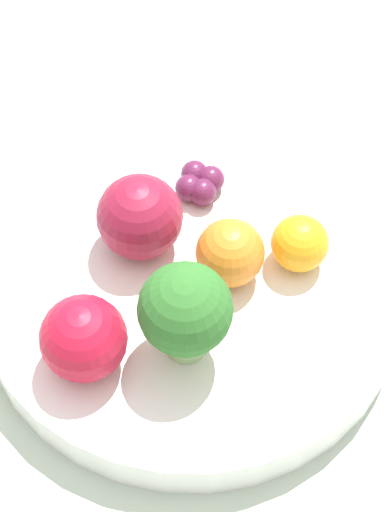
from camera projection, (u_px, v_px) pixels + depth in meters
The scene contains 9 objects.
ground_plane at pixel (192, 309), 0.55m from camera, with size 6.00×6.00×0.00m, color gray.
table_surface at pixel (192, 301), 0.55m from camera, with size 1.20×1.20×0.02m.
bowl at pixel (192, 279), 0.52m from camera, with size 0.26×0.26×0.03m.
broccoli at pixel (185, 312), 0.45m from camera, with size 0.05×0.05×0.07m.
apple_red at pixel (84, 338), 0.46m from camera, with size 0.05×0.05×0.05m.
apple_green at pixel (140, 217), 0.50m from camera, with size 0.05×0.05×0.05m.
orange_front at pixel (300, 243), 0.50m from camera, with size 0.03×0.03×0.03m.
orange_back at pixel (230, 253), 0.49m from camera, with size 0.04×0.04×0.04m.
grape_cluster at pixel (199, 183), 0.54m from camera, with size 0.03×0.03×0.02m.
Camera 1 is at (-0.27, 0.08, 0.48)m, focal length 60.00 mm.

